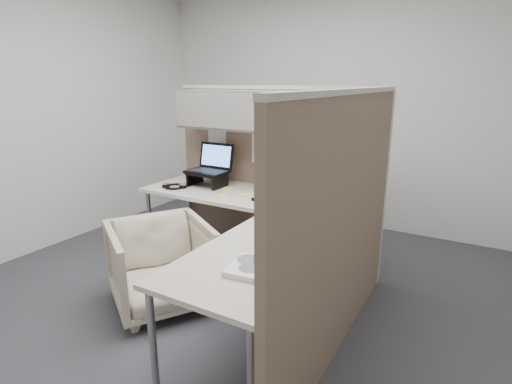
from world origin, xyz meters
The scene contains 19 objects.
ground centered at (0.00, 0.00, 0.00)m, with size 4.50×4.50×0.00m, color #323136.
partition_back centered at (-0.22, 0.83, 1.10)m, with size 2.00×0.36×1.63m.
partition_right centered at (0.90, -0.07, 0.82)m, with size 0.07×2.03×1.63m.
desk centered at (0.12, 0.13, 0.69)m, with size 2.00×1.98×0.73m.
office_chair centered at (-0.43, -0.27, 0.36)m, with size 0.70×0.66×0.72m, color #C0BC99.
monitor_left centered at (0.13, 0.73, 1.00)m, with size 0.44×0.20×0.47m.
monitor_right centered at (0.62, 0.57, 1.00)m, with size 0.38×0.28×0.47m.
laptop_station centered at (-0.61, 0.61, 0.88)m, with size 0.36×0.31×0.38m.
keyboard centered at (0.21, 0.38, 0.74)m, with size 0.43×0.14×0.02m, color black.
mouse centered at (0.55, 0.26, 0.75)m, with size 0.09×0.06×0.03m, color black.
travel_mug centered at (0.39, 0.58, 0.82)m, with size 0.09×0.09×0.19m.
soda_can_green centered at (0.72, 0.23, 0.79)m, with size 0.07×0.07×0.12m, color #268C1E.
soda_can_silver centered at (0.52, 0.45, 0.79)m, with size 0.07×0.07×0.12m, color #1E3FA5.
sticky_note_d centered at (-0.14, 0.48, 0.73)m, with size 0.08×0.08×0.01m, color yellow.
sticky_note_a centered at (-0.28, 0.35, 0.73)m, with size 0.08×0.08×0.01m, color yellow.
sticky_note_c centered at (-0.39, 0.58, 0.73)m, with size 0.08×0.08×0.01m, color yellow.
headphones centered at (-0.83, 0.37, 0.74)m, with size 0.24×0.24×0.03m.
paper_stack centered at (0.61, -0.69, 0.75)m, with size 0.23×0.28×0.03m.
desk_clock centered at (0.62, -0.22, 0.78)m, with size 0.06×0.11×0.10m.
Camera 1 is at (1.57, -2.29, 1.67)m, focal length 28.00 mm.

